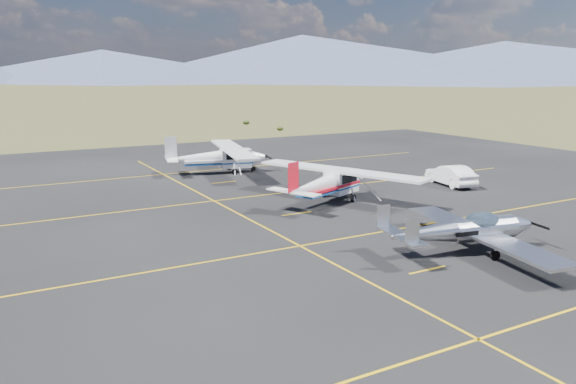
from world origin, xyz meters
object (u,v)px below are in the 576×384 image
object	(u,v)px
aircraft_plain	(218,157)
sedan	(451,175)
aircraft_low_wing	(467,230)
aircraft_cessna	(329,182)

from	to	relation	value
aircraft_plain	sedan	distance (m)	18.38
aircraft_low_wing	aircraft_plain	world-z (taller)	aircraft_plain
aircraft_low_wing	aircraft_plain	xyz separation A→B (m)	(-2.02, 24.92, 0.31)
aircraft_plain	sedan	xyz separation A→B (m)	(12.99, -12.99, -0.62)
aircraft_cessna	aircraft_plain	bearing A→B (deg)	76.43
aircraft_low_wing	aircraft_cessna	world-z (taller)	aircraft_cessna
aircraft_low_wing	aircraft_plain	bearing A→B (deg)	105.12
aircraft_cessna	sedan	distance (m)	10.92
sedan	aircraft_cessna	bearing A→B (deg)	13.18
aircraft_low_wing	aircraft_plain	distance (m)	25.00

